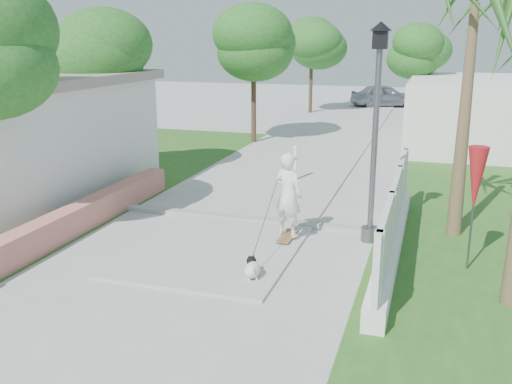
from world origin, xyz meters
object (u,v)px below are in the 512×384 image
at_px(patio_umbrella, 476,181).
at_px(parked_car, 384,96).
at_px(skateboarder, 280,205).
at_px(street_lamp, 375,126).
at_px(dog, 252,268).
at_px(bollard, 295,162).

relative_size(patio_umbrella, parked_car, 0.57).
xyz_separation_m(patio_umbrella, skateboarder, (-3.62, 0.10, -0.79)).
height_order(patio_umbrella, parked_car, patio_umbrella).
bearing_deg(patio_umbrella, street_lamp, 152.24).
bearing_deg(dog, patio_umbrella, 2.07).
bearing_deg(patio_umbrella, bollard, 129.91).
distance_m(street_lamp, parked_car, 24.68).
bearing_deg(street_lamp, parked_car, 94.51).
height_order(bollard, parked_car, parked_car).
bearing_deg(patio_umbrella, parked_car, 98.54).
distance_m(patio_umbrella, dog, 4.26).
height_order(patio_umbrella, skateboarder, patio_umbrella).
bearing_deg(parked_car, patio_umbrella, 164.42).
bearing_deg(patio_umbrella, skateboarder, 178.37).
distance_m(patio_umbrella, parked_car, 25.85).
distance_m(bollard, parked_car, 20.06).
bearing_deg(parked_car, dog, 156.30).
bearing_deg(street_lamp, patio_umbrella, -27.76).
height_order(skateboarder, parked_car, skateboarder).
height_order(bollard, dog, bollard).
relative_size(bollard, dog, 1.93).
height_order(street_lamp, skateboarder, street_lamp).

